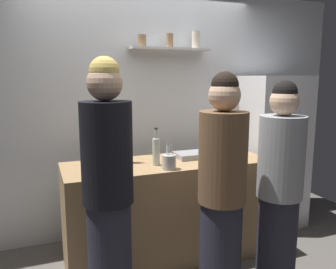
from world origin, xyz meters
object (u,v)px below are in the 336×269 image
Objects in this scene: person_blonde at (108,194)px; wine_bottle_pale_glass at (156,151)px; refrigerator at (270,151)px; water_bottle_plastic at (222,143)px; utensil_holder at (169,162)px; person_grey_hoodie at (279,192)px; wine_bottle_amber_glass at (128,149)px; baking_pan at (193,155)px; person_brown_jacket at (222,195)px.

wine_bottle_pale_glass is at bearing 69.96° from person_blonde.
refrigerator is 0.82m from water_bottle_plastic.
utensil_holder is 0.90m from person_grey_hoodie.
refrigerator reaches higher than utensil_holder.
utensil_holder is 0.65× the size of wine_bottle_amber_glass.
baking_pan is at bearing 39.46° from utensil_holder.
refrigerator is 1.58m from utensil_holder.
person_blonde is at bearing -42.48° from person_grey_hoodie.
refrigerator reaches higher than water_bottle_plastic.
wine_bottle_amber_glass is 1.31m from person_grey_hoodie.
water_bottle_plastic is at bearing 53.93° from person_blonde.
person_grey_hoodie reaches higher than water_bottle_plastic.
person_blonde is (-0.33, -0.72, -0.14)m from wine_bottle_amber_glass.
wine_bottle_amber_glass reaches higher than water_bottle_plastic.
wine_bottle_pale_glass reaches higher than baking_pan.
water_bottle_plastic is (-0.77, -0.22, 0.19)m from refrigerator.
person_brown_jacket reaches higher than baking_pan.
baking_pan is 0.92m from person_grey_hoodie.
utensil_holder is (-0.37, -0.30, 0.04)m from baking_pan.
baking_pan is at bearing -104.99° from person_grey_hoodie.
person_blonde is at bearing -144.17° from baking_pan.
refrigerator is 1.70m from person_brown_jacket.
person_brown_jacket is at bearing -71.48° from utensil_holder.
wine_bottle_pale_glass is 0.78m from water_bottle_plastic.
water_bottle_plastic is at bearing -126.08° from person_grey_hoodie.
water_bottle_plastic is (0.70, 0.35, 0.05)m from utensil_holder.
wine_bottle_pale_glass is at bearing -40.14° from wine_bottle_amber_glass.
baking_pan is at bearing 171.10° from person_brown_jacket.
wine_bottle_amber_glass reaches higher than utensil_holder.
refrigerator is 1.02× the size of person_grey_hoodie.
refrigerator reaches higher than person_grey_hoodie.
person_brown_jacket reaches higher than wine_bottle_pale_glass.
person_blonde is (-0.53, -0.55, -0.14)m from wine_bottle_pale_glass.
person_grey_hoodie is at bearing 92.77° from person_brown_jacket.
utensil_holder is 0.71m from person_blonde.
refrigerator reaches higher than baking_pan.
water_bottle_plastic is 1.05m from person_brown_jacket.
utensil_holder is 0.60m from person_brown_jacket.
wine_bottle_amber_glass is at bearing 89.48° from person_blonde.
person_grey_hoodie is (0.31, -0.86, -0.13)m from baking_pan.
wine_bottle_amber_glass reaches higher than wine_bottle_pale_glass.
wine_bottle_amber_glass is (-0.20, 0.17, 0.00)m from wine_bottle_pale_glass.
baking_pan is 0.64m from wine_bottle_amber_glass.
wine_bottle_pale_glass is 0.78m from person_blonde.
utensil_holder is at bearing -74.13° from person_grey_hoodie.
refrigerator is 5.11× the size of wine_bottle_pale_glass.
person_grey_hoodie is 0.92× the size of person_blonde.
refrigerator reaches higher than wine_bottle_pale_glass.
wine_bottle_amber_glass is at bearing -172.22° from refrigerator.
person_brown_jacket is 1.04× the size of person_grey_hoodie.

